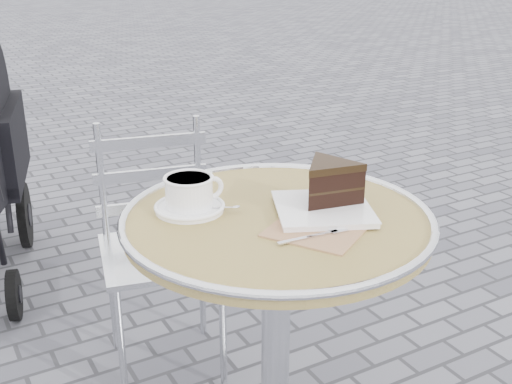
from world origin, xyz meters
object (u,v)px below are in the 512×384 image
cafe_table (276,280)px  bistro_chair (156,219)px  cappuccino_set (190,195)px  cake_plate_set (328,188)px

cafe_table → bistro_chair: size_ratio=0.92×
cappuccino_set → cafe_table: bearing=-38.5°
cafe_table → cappuccino_set: (-0.16, 0.13, 0.20)m
cake_plate_set → bistro_chair: size_ratio=0.43×
cafe_table → bistro_chair: (-0.07, 0.63, -0.07)m
cake_plate_set → cafe_table: bearing=-166.8°
cappuccino_set → bistro_chair: size_ratio=0.22×
cafe_table → bistro_chair: bistro_chair is taller
cafe_table → cappuccino_set: cappuccino_set is taller
bistro_chair → cake_plate_set: bearing=-61.1°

